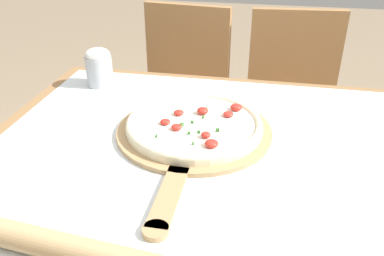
# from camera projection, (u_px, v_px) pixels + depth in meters

# --- Properties ---
(dining_table) EXTENTS (1.11, 0.94, 0.73)m
(dining_table) POSITION_uv_depth(u_px,v_px,m) (201.00, 187.00, 1.04)
(dining_table) COLOR olive
(dining_table) RESTS_ON ground_plane
(towel_cloth) EXTENTS (1.03, 0.86, 0.00)m
(towel_cloth) POSITION_uv_depth(u_px,v_px,m) (202.00, 149.00, 0.98)
(towel_cloth) COLOR silver
(towel_cloth) RESTS_ON dining_table
(pizza_peel) EXTENTS (0.40, 0.59, 0.01)m
(pizza_peel) POSITION_uv_depth(u_px,v_px,m) (193.00, 134.00, 1.03)
(pizza_peel) COLOR tan
(pizza_peel) RESTS_ON towel_cloth
(pizza) EXTENTS (0.35, 0.35, 0.04)m
(pizza) POSITION_uv_depth(u_px,v_px,m) (194.00, 124.00, 1.03)
(pizza) COLOR beige
(pizza) RESTS_ON pizza_peel
(rolling_pin) EXTENTS (0.43, 0.08, 0.05)m
(rolling_pin) POSITION_uv_depth(u_px,v_px,m) (84.00, 252.00, 0.66)
(rolling_pin) COLOR tan
(rolling_pin) RESTS_ON towel_cloth
(chair_left) EXTENTS (0.45, 0.45, 0.87)m
(chair_left) POSITION_uv_depth(u_px,v_px,m) (181.00, 94.00, 1.81)
(chair_left) COLOR #A37547
(chair_left) RESTS_ON ground_plane
(chair_right) EXTENTS (0.43, 0.43, 0.87)m
(chair_right) POSITION_uv_depth(u_px,v_px,m) (292.00, 103.00, 1.73)
(chair_right) COLOR #A37547
(chair_right) RESTS_ON ground_plane
(flour_cup) EXTENTS (0.08, 0.08, 0.12)m
(flour_cup) POSITION_uv_depth(u_px,v_px,m) (99.00, 67.00, 1.29)
(flour_cup) COLOR #B2B7BC
(flour_cup) RESTS_ON towel_cloth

